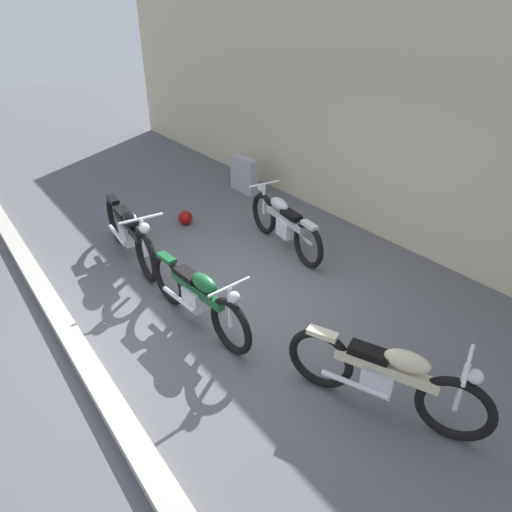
# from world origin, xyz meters

# --- Properties ---
(ground_plane) EXTENTS (40.00, 40.00, 0.00)m
(ground_plane) POSITION_xyz_m (0.00, 0.00, 0.00)
(ground_plane) COLOR #56565B
(building_wall) EXTENTS (18.00, 0.30, 3.57)m
(building_wall) POSITION_xyz_m (0.00, 3.42, 1.78)
(building_wall) COLOR beige
(building_wall) RESTS_ON ground_plane
(curb_strip) EXTENTS (18.00, 0.24, 0.12)m
(curb_strip) POSITION_xyz_m (0.00, -1.83, 0.06)
(curb_strip) COLOR #B7B2A8
(curb_strip) RESTS_ON ground_plane
(stone_marker) EXTENTS (0.71, 0.23, 0.72)m
(stone_marker) POSITION_xyz_m (-3.06, 2.62, 0.36)
(stone_marker) COLOR #9E9EA3
(stone_marker) RESTS_ON ground_plane
(helmet) EXTENTS (0.26, 0.26, 0.26)m
(helmet) POSITION_xyz_m (-2.38, 0.84, 0.13)
(helmet) COLOR maroon
(helmet) RESTS_ON ground_plane
(motorcycle_cream) EXTENTS (1.87, 0.95, 0.90)m
(motorcycle_cream) POSITION_xyz_m (2.52, 0.31, 0.43)
(motorcycle_cream) COLOR black
(motorcycle_cream) RESTS_ON ground_plane
(motorcycle_silver) EXTENTS (2.01, 0.56, 0.91)m
(motorcycle_silver) POSITION_xyz_m (-0.65, 1.69, 0.44)
(motorcycle_silver) COLOR black
(motorcycle_silver) RESTS_ON ground_plane
(motorcycle_black) EXTENTS (2.20, 0.61, 0.98)m
(motorcycle_black) POSITION_xyz_m (-1.76, -0.43, 0.47)
(motorcycle_black) COLOR black
(motorcycle_black) RESTS_ON ground_plane
(motorcycle_green) EXTENTS (1.99, 0.56, 0.89)m
(motorcycle_green) POSITION_xyz_m (0.29, -0.44, 0.43)
(motorcycle_green) COLOR black
(motorcycle_green) RESTS_ON ground_plane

